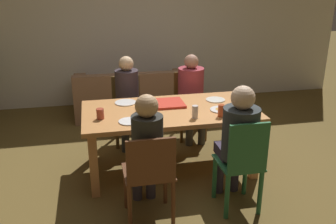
{
  "coord_description": "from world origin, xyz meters",
  "views": [
    {
      "loc": [
        -0.83,
        -3.83,
        2.16
      ],
      "look_at": [
        0.0,
        0.1,
        0.68
      ],
      "focal_mm": 39.51,
      "sensor_mm": 36.0,
      "label": 1
    }
  ],
  "objects": [
    {
      "name": "chair_1",
      "position": [
        0.48,
        0.96,
        0.5
      ],
      "size": [
        0.4,
        0.45,
        0.89
      ],
      "color": "brown",
      "rests_on": "ground"
    },
    {
      "name": "pizza_box_0",
      "position": [
        0.01,
        0.17,
        0.76
      ],
      "size": [
        0.37,
        0.37,
        0.03
      ],
      "color": "red",
      "rests_on": "dining_table"
    },
    {
      "name": "plate_2",
      "position": [
        0.61,
        0.2,
        0.75
      ],
      "size": [
        0.23,
        0.23,
        0.01
      ],
      "color": "white",
      "rests_on": "dining_table"
    },
    {
      "name": "dining_table",
      "position": [
        0.0,
        0.0,
        0.66
      ],
      "size": [
        1.95,
        1.02,
        0.75
      ],
      "color": "#BF7C40",
      "rests_on": "ground"
    },
    {
      "name": "back_wall",
      "position": [
        0.0,
        2.66,
        1.35
      ],
      "size": [
        7.52,
        0.12,
        2.71
      ],
      "primitive_type": "cube",
      "color": "silver",
      "rests_on": "ground"
    },
    {
      "name": "ground_plane",
      "position": [
        0.0,
        0.0,
        0.0
      ],
      "size": [
        20.0,
        20.0,
        0.0
      ],
      "primitive_type": "plane",
      "color": "brown"
    },
    {
      "name": "plate_1",
      "position": [
        0.56,
        -0.15,
        0.76
      ],
      "size": [
        0.25,
        0.25,
        0.03
      ],
      "color": "white",
      "rests_on": "dining_table"
    },
    {
      "name": "drinking_glass_0",
      "position": [
        -0.78,
        -0.14,
        0.8
      ],
      "size": [
        0.08,
        0.08,
        0.11
      ],
      "primitive_type": "cylinder",
      "color": "#B04430",
      "rests_on": "dining_table"
    },
    {
      "name": "drinking_glass_1",
      "position": [
        0.2,
        -0.32,
        0.82
      ],
      "size": [
        0.07,
        0.07,
        0.14
      ],
      "primitive_type": "cylinder",
      "color": "silver",
      "rests_on": "dining_table"
    },
    {
      "name": "chair_0",
      "position": [
        -0.39,
        0.93,
        0.48
      ],
      "size": [
        0.4,
        0.42,
        0.89
      ],
      "color": "brown",
      "rests_on": "ground"
    },
    {
      "name": "chair_3",
      "position": [
        0.48,
        -0.96,
        0.51
      ],
      "size": [
        0.39,
        0.42,
        0.96
      ],
      "color": "#28673B",
      "rests_on": "ground"
    },
    {
      "name": "person_3",
      "position": [
        0.48,
        -0.83,
        0.74
      ],
      "size": [
        0.34,
        0.49,
        1.24
      ],
      "color": "#362E3F",
      "rests_on": "ground"
    },
    {
      "name": "drinking_glass_3",
      "position": [
        0.49,
        -0.33,
        0.81
      ],
      "size": [
        0.07,
        0.07,
        0.13
      ],
      "primitive_type": "cylinder",
      "color": "#B94B28",
      "rests_on": "dining_table"
    },
    {
      "name": "drinking_glass_2",
      "position": [
        -0.33,
        0.03,
        0.81
      ],
      "size": [
        0.07,
        0.07,
        0.13
      ],
      "primitive_type": "cylinder",
      "color": "#DDCB5F",
      "rests_on": "dining_table"
    },
    {
      "name": "person_1",
      "position": [
        0.48,
        0.82,
        0.7
      ],
      "size": [
        0.35,
        0.52,
        1.18
      ],
      "color": "#3E3F3C",
      "rests_on": "ground"
    },
    {
      "name": "person_0",
      "position": [
        -0.39,
        0.79,
        0.7
      ],
      "size": [
        0.31,
        0.5,
        1.2
      ],
      "color": "#2E3236",
      "rests_on": "ground"
    },
    {
      "name": "plate_3",
      "position": [
        -0.49,
        -0.29,
        0.75
      ],
      "size": [
        0.23,
        0.23,
        0.01
      ],
      "color": "white",
      "rests_on": "dining_table"
    },
    {
      "name": "person_2",
      "position": [
        -0.39,
        -0.81,
        0.71
      ],
      "size": [
        0.28,
        0.5,
        1.22
      ],
      "color": "#38333E",
      "rests_on": "ground"
    },
    {
      "name": "couch",
      "position": [
        -0.18,
        1.98,
        0.28
      ],
      "size": [
        1.91,
        0.89,
        0.76
      ],
      "color": "#8E6447",
      "rests_on": "ground"
    },
    {
      "name": "plate_0",
      "position": [
        -0.47,
        0.32,
        0.75
      ],
      "size": [
        0.25,
        0.25,
        0.01
      ],
      "color": "white",
      "rests_on": "dining_table"
    },
    {
      "name": "chair_2",
      "position": [
        -0.39,
        -0.96,
        0.51
      ],
      "size": [
        0.45,
        0.42,
        0.89
      ],
      "color": "brown",
      "rests_on": "ground"
    }
  ]
}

